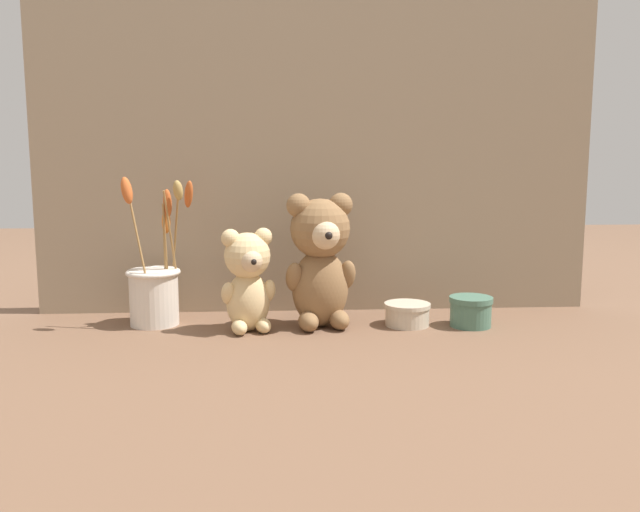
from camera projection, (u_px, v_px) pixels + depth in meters
name	position (u px, v px, depth m)	size (l,w,h in m)	color
ground_plane	(321.00, 328.00, 1.41)	(4.00, 4.00, 0.00)	brown
backdrop_wall	(316.00, 136.00, 1.51)	(1.25, 0.02, 0.79)	gray
teddy_bear_large	(320.00, 258.00, 1.40)	(0.15, 0.14, 0.28)	olive
teddy_bear_medium	(248.00, 278.00, 1.37)	(0.12, 0.11, 0.21)	#DBBC84
flower_vase	(155.00, 288.00, 1.42)	(0.15, 0.13, 0.32)	silver
decorative_tin_tall	(471.00, 311.00, 1.42)	(0.09, 0.09, 0.06)	#47705B
decorative_tin_short	(407.00, 314.00, 1.42)	(0.10, 0.10, 0.05)	beige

